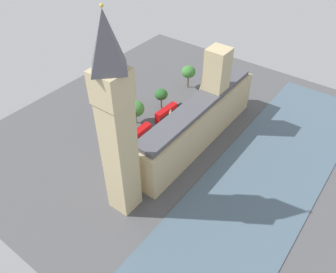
{
  "coord_description": "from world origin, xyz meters",
  "views": [
    {
      "loc": [
        -49.22,
        79.68,
        79.38
      ],
      "look_at": [
        1.0,
        12.49,
        8.92
      ],
      "focal_mm": 36.59,
      "sensor_mm": 36.0,
      "label": 1
    }
  ],
  "objects_px": {
    "pedestrian_opposite_hall": "(195,116)",
    "pedestrian_far_end": "(214,102)",
    "plane_tree_slot_10": "(135,109)",
    "car_dark_green_midblock": "(193,98)",
    "car_white_leading": "(125,155)",
    "pedestrian_by_river_gate": "(161,146)",
    "double_decker_bus_kerbside": "(139,135)",
    "plane_tree_trailing": "(188,72)",
    "parliament_building": "(199,119)",
    "street_lamp_slot_12": "(118,129)",
    "car_yellow_cab_near_tower": "(180,106)",
    "clock_tower": "(116,122)",
    "plane_tree_slot_11": "(161,95)",
    "plane_tree_under_trees": "(127,119)",
    "double_decker_bus_corner": "(166,113)"
  },
  "relations": [
    {
      "from": "car_white_leading",
      "to": "pedestrian_by_river_gate",
      "type": "distance_m",
      "value": 13.23
    },
    {
      "from": "plane_tree_under_trees",
      "to": "street_lamp_slot_12",
      "type": "distance_m",
      "value": 5.07
    },
    {
      "from": "parliament_building",
      "to": "car_white_leading",
      "type": "distance_m",
      "value": 28.31
    },
    {
      "from": "double_decker_bus_kerbside",
      "to": "plane_tree_trailing",
      "type": "distance_m",
      "value": 40.55
    },
    {
      "from": "car_yellow_cab_near_tower",
      "to": "pedestrian_far_end",
      "type": "height_order",
      "value": "car_yellow_cab_near_tower"
    },
    {
      "from": "plane_tree_slot_11",
      "to": "plane_tree_slot_10",
      "type": "bearing_deg",
      "value": 83.1
    },
    {
      "from": "car_dark_green_midblock",
      "to": "plane_tree_trailing",
      "type": "height_order",
      "value": "plane_tree_trailing"
    },
    {
      "from": "car_dark_green_midblock",
      "to": "car_white_leading",
      "type": "distance_m",
      "value": 42.43
    },
    {
      "from": "plane_tree_trailing",
      "to": "plane_tree_slot_10",
      "type": "relative_size",
      "value": 1.06
    },
    {
      "from": "double_decker_bus_kerbside",
      "to": "pedestrian_far_end",
      "type": "relative_size",
      "value": 7.03
    },
    {
      "from": "car_dark_green_midblock",
      "to": "pedestrian_far_end",
      "type": "height_order",
      "value": "car_dark_green_midblock"
    },
    {
      "from": "plane_tree_trailing",
      "to": "plane_tree_slot_11",
      "type": "height_order",
      "value": "plane_tree_trailing"
    },
    {
      "from": "plane_tree_under_trees",
      "to": "plane_tree_slot_10",
      "type": "bearing_deg",
      "value": -78.48
    },
    {
      "from": "car_yellow_cab_near_tower",
      "to": "double_decker_bus_kerbside",
      "type": "distance_m",
      "value": 24.72
    },
    {
      "from": "pedestrian_by_river_gate",
      "to": "parliament_building",
      "type": "bearing_deg",
      "value": -132.83
    },
    {
      "from": "pedestrian_opposite_hall",
      "to": "pedestrian_far_end",
      "type": "distance_m",
      "value": 12.68
    },
    {
      "from": "double_decker_bus_corner",
      "to": "street_lamp_slot_12",
      "type": "distance_m",
      "value": 20.6
    },
    {
      "from": "street_lamp_slot_12",
      "to": "pedestrian_far_end",
      "type": "bearing_deg",
      "value": -111.85
    },
    {
      "from": "parliament_building",
      "to": "pedestrian_opposite_hall",
      "type": "height_order",
      "value": "parliament_building"
    },
    {
      "from": "plane_tree_trailing",
      "to": "street_lamp_slot_12",
      "type": "xyz_separation_m",
      "value": [
        0.07,
        43.33,
        -3.06
      ]
    },
    {
      "from": "car_yellow_cab_near_tower",
      "to": "pedestrian_opposite_hall",
      "type": "xyz_separation_m",
      "value": [
        -8.5,
        1.67,
        -0.19
      ]
    },
    {
      "from": "parliament_building",
      "to": "plane_tree_trailing",
      "type": "bearing_deg",
      "value": -49.79
    },
    {
      "from": "car_white_leading",
      "to": "plane_tree_under_trees",
      "type": "xyz_separation_m",
      "value": [
        8.27,
        -11.04,
        5.06
      ]
    },
    {
      "from": "pedestrian_by_river_gate",
      "to": "pedestrian_far_end",
      "type": "bearing_deg",
      "value": -101.16
    },
    {
      "from": "plane_tree_under_trees",
      "to": "clock_tower",
      "type": "bearing_deg",
      "value": 130.63
    },
    {
      "from": "car_dark_green_midblock",
      "to": "car_white_leading",
      "type": "xyz_separation_m",
      "value": [
        -0.49,
        42.43,
        -0.0
      ]
    },
    {
      "from": "parliament_building",
      "to": "pedestrian_opposite_hall",
      "type": "relative_size",
      "value": 38.18
    },
    {
      "from": "plane_tree_slot_10",
      "to": "car_dark_green_midblock",
      "type": "bearing_deg",
      "value": -109.23
    },
    {
      "from": "parliament_building",
      "to": "pedestrian_far_end",
      "type": "height_order",
      "value": "parliament_building"
    },
    {
      "from": "plane_tree_slot_11",
      "to": "street_lamp_slot_12",
      "type": "xyz_separation_m",
      "value": [
        0.3,
        24.12,
        -1.81
      ]
    },
    {
      "from": "parliament_building",
      "to": "double_decker_bus_corner",
      "type": "xyz_separation_m",
      "value": [
        16.36,
        -2.86,
        -6.42
      ]
    },
    {
      "from": "clock_tower",
      "to": "pedestrian_far_end",
      "type": "distance_m",
      "value": 66.63
    },
    {
      "from": "parliament_building",
      "to": "car_yellow_cab_near_tower",
      "type": "relative_size",
      "value": 13.06
    },
    {
      "from": "car_white_leading",
      "to": "plane_tree_under_trees",
      "type": "distance_m",
      "value": 14.69
    },
    {
      "from": "parliament_building",
      "to": "street_lamp_slot_12",
      "type": "xyz_separation_m",
      "value": [
        22.6,
        16.69,
        -4.64
      ]
    },
    {
      "from": "double_decker_bus_kerbside",
      "to": "plane_tree_slot_11",
      "type": "bearing_deg",
      "value": 107.18
    },
    {
      "from": "pedestrian_by_river_gate",
      "to": "plane_tree_under_trees",
      "type": "bearing_deg",
      "value": -9.41
    },
    {
      "from": "clock_tower",
      "to": "car_dark_green_midblock",
      "type": "height_order",
      "value": "clock_tower"
    },
    {
      "from": "pedestrian_opposite_hall",
      "to": "plane_tree_slot_11",
      "type": "height_order",
      "value": "plane_tree_slot_11"
    },
    {
      "from": "clock_tower",
      "to": "car_dark_green_midblock",
      "type": "distance_m",
      "value": 65.1
    },
    {
      "from": "double_decker_bus_corner",
      "to": "pedestrian_opposite_hall",
      "type": "bearing_deg",
      "value": 42.0
    },
    {
      "from": "pedestrian_opposite_hall",
      "to": "clock_tower",
      "type": "bearing_deg",
      "value": -124.45
    },
    {
      "from": "pedestrian_opposite_hall",
      "to": "plane_tree_under_trees",
      "type": "xyz_separation_m",
      "value": [
        15.11,
        21.73,
        5.25
      ]
    },
    {
      "from": "parliament_building",
      "to": "street_lamp_slot_12",
      "type": "relative_size",
      "value": 9.39
    },
    {
      "from": "pedestrian_far_end",
      "to": "pedestrian_opposite_hall",
      "type": "bearing_deg",
      "value": 70.07
    },
    {
      "from": "plane_tree_under_trees",
      "to": "plane_tree_slot_11",
      "type": "height_order",
      "value": "plane_tree_slot_11"
    },
    {
      "from": "car_yellow_cab_near_tower",
      "to": "street_lamp_slot_12",
      "type": "distance_m",
      "value": 29.18
    },
    {
      "from": "pedestrian_by_river_gate",
      "to": "plane_tree_trailing",
      "type": "relative_size",
      "value": 0.16
    },
    {
      "from": "double_decker_bus_kerbside",
      "to": "plane_tree_trailing",
      "type": "height_order",
      "value": "plane_tree_trailing"
    },
    {
      "from": "car_white_leading",
      "to": "pedestrian_by_river_gate",
      "type": "height_order",
      "value": "car_white_leading"
    }
  ]
}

